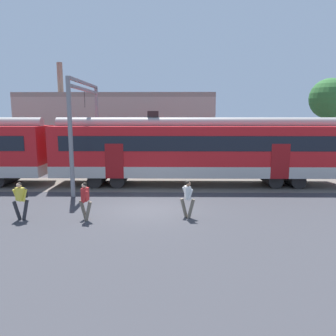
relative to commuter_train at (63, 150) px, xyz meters
The scene contains 9 objects.
ground_plane 8.43m from the commuter_train, 43.92° to the right, with size 160.00×160.00×0.00m, color #38383D.
track_bed 3.35m from the commuter_train, behind, with size 80.00×4.40×0.01m, color #605951.
commuter_train is the anchor object (origin of this frame).
pedestrian_yellow 7.44m from the commuter_train, 85.70° to the right, with size 0.67×0.55×1.67m.
pedestrian_red 8.16m from the commuter_train, 65.61° to the right, with size 0.63×0.57×1.67m.
pedestrian_white 10.46m from the commuter_train, 41.93° to the right, with size 0.67×0.54×1.67m.
catenary_gantry 2.56m from the commuter_train, ahead, with size 0.24×6.64×6.53m.
background_building 10.04m from the commuter_train, 78.61° to the left, with size 17.41×5.00×9.20m.
street_tree_right 22.89m from the commuter_train, 22.55° to the left, with size 3.53×3.53×7.68m.
Camera 1 is at (1.21, -15.22, 4.48)m, focal length 35.00 mm.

